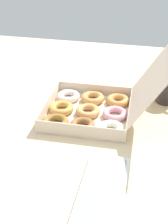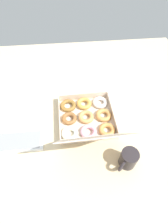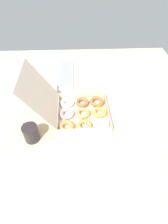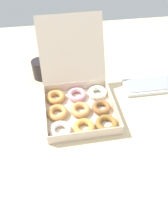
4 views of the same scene
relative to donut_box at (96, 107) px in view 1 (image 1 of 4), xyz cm
name	(u,v)px [view 1 (image 1 of 4)]	position (x,y,z in cm)	size (l,w,h in cm)	color
ground_plane	(93,123)	(4.37, -0.29, -4.88)	(180.00, 180.00, 2.00)	beige
donut_box	(96,107)	(0.00, 0.00, 0.00)	(34.52, 50.80, 33.58)	beige
keyboard	(98,209)	(47.22, 9.66, -2.82)	(42.96, 12.68, 2.20)	white
coffee_mug	(168,91)	(-17.27, 27.24, 1.46)	(11.20, 10.37, 10.41)	#292427
paper_napkin	(33,91)	(-13.94, -31.50, -3.81)	(10.95, 9.31, 0.15)	white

